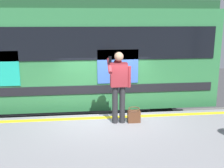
{
  "coord_description": "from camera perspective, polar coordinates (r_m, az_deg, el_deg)",
  "views": [
    {
      "loc": [
        0.67,
        7.05,
        3.52
      ],
      "look_at": [
        -0.12,
        0.3,
        1.92
      ],
      "focal_mm": 44.05,
      "sensor_mm": 36.0,
      "label": 1
    }
  ],
  "objects": [
    {
      "name": "ground_plane",
      "position": [
        7.91,
        -1.14,
        -13.17
      ],
      "size": [
        23.61,
        23.61,
        0.0
      ],
      "primitive_type": "plane",
      "color": "#3D3D3F"
    },
    {
      "name": "platform",
      "position": [
        6.06,
        0.61,
        -16.55
      ],
      "size": [
        14.64,
        3.68,
        1.02
      ],
      "primitive_type": "cube",
      "color": "gray",
      "rests_on": "ground"
    },
    {
      "name": "safety_line",
      "position": [
        7.23,
        -0.94,
        -6.96
      ],
      "size": [
        14.35,
        0.16,
        0.01
      ],
      "primitive_type": "cube",
      "color": "yellow",
      "rests_on": "platform"
    },
    {
      "name": "track_rail_near",
      "position": [
        8.92,
        -1.87,
        -9.43
      ],
      "size": [
        19.03,
        0.08,
        0.16
      ],
      "primitive_type": "cube",
      "color": "slate",
      "rests_on": "ground"
    },
    {
      "name": "track_rail_far",
      "position": [
        10.25,
        -2.56,
        -6.35
      ],
      "size": [
        19.03,
        0.08,
        0.16
      ],
      "primitive_type": "cube",
      "color": "slate",
      "rests_on": "ground"
    },
    {
      "name": "train_carriage",
      "position": [
        8.99,
        -10.39,
        6.42
      ],
      "size": [
        9.27,
        2.83,
        3.89
      ],
      "color": "#2D723F",
      "rests_on": "ground"
    },
    {
      "name": "passenger",
      "position": [
        6.6,
        1.41,
        0.52
      ],
      "size": [
        0.57,
        0.55,
        1.76
      ],
      "color": "#262628",
      "rests_on": "platform"
    },
    {
      "name": "handbag",
      "position": [
        6.9,
        4.56,
        -6.59
      ],
      "size": [
        0.31,
        0.28,
        0.36
      ],
      "color": "#59331E",
      "rests_on": "platform"
    }
  ]
}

